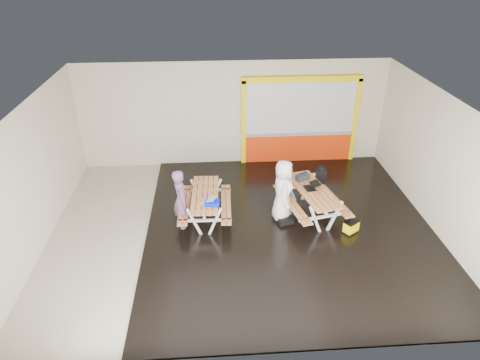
{
  "coord_description": "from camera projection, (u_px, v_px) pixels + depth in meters",
  "views": [
    {
      "loc": [
        -0.72,
        -9.35,
        6.66
      ],
      "look_at": [
        0.0,
        0.9,
        1.0
      ],
      "focal_mm": 32.2,
      "sensor_mm": 36.0,
      "label": 1
    }
  ],
  "objects": [
    {
      "name": "person_left",
      "position": [
        181.0,
        200.0,
        11.13
      ],
      "size": [
        0.52,
        0.68,
        1.68
      ],
      "primitive_type": "imported",
      "rotation": [
        0.0,
        0.0,
        1.77
      ],
      "color": "#734C6F",
      "rests_on": "deck"
    },
    {
      "name": "laptop_right",
      "position": [
        311.0,
        186.0,
        11.61
      ],
      "size": [
        0.46,
        0.42,
        0.17
      ],
      "color": "black",
      "rests_on": "picnic_table_right"
    },
    {
      "name": "blue_pouch",
      "position": [
        212.0,
        203.0,
        10.96
      ],
      "size": [
        0.39,
        0.3,
        0.11
      ],
      "primitive_type": "cube",
      "rotation": [
        0.0,
        0.0,
        -0.11
      ],
      "color": "#0117EA",
      "rests_on": "picnic_table_left"
    },
    {
      "name": "backpack",
      "position": [
        321.0,
        175.0,
        12.45
      ],
      "size": [
        0.34,
        0.24,
        0.54
      ],
      "color": "black",
      "rests_on": "picnic_table_right"
    },
    {
      "name": "dark_case",
      "position": [
        285.0,
        220.0,
        11.58
      ],
      "size": [
        0.45,
        0.38,
        0.15
      ],
      "primitive_type": "cube",
      "rotation": [
        0.0,
        0.0,
        0.25
      ],
      "color": "black",
      "rests_on": "deck"
    },
    {
      "name": "room",
      "position": [
        243.0,
        171.0,
        10.58
      ],
      "size": [
        10.02,
        8.02,
        3.52
      ],
      "color": "#B8AE9B",
      "rests_on": "ground"
    },
    {
      "name": "picnic_table_left",
      "position": [
        205.0,
        200.0,
        11.55
      ],
      "size": [
        1.43,
        2.06,
        0.81
      ],
      "color": "#CA8049",
      "rests_on": "deck"
    },
    {
      "name": "picnic_table_right",
      "position": [
        312.0,
        196.0,
        11.68
      ],
      "size": [
        1.88,
        2.4,
        0.85
      ],
      "color": "#CA8049",
      "rests_on": "deck"
    },
    {
      "name": "laptop_left",
      "position": [
        208.0,
        201.0,
        11.06
      ],
      "size": [
        0.47,
        0.45,
        0.16
      ],
      "color": "silver",
      "rests_on": "picnic_table_left"
    },
    {
      "name": "kiosk",
      "position": [
        299.0,
        122.0,
        14.3
      ],
      "size": [
        3.88,
        0.16,
        3.0
      ],
      "color": "red",
      "rests_on": "room"
    },
    {
      "name": "person_right",
      "position": [
        283.0,
        191.0,
        11.44
      ],
      "size": [
        0.6,
        0.88,
        1.74
      ],
      "primitive_type": "imported",
      "rotation": [
        0.0,
        0.0,
        1.51
      ],
      "color": "white",
      "rests_on": "deck"
    },
    {
      "name": "deck",
      "position": [
        289.0,
        227.0,
        11.49
      ],
      "size": [
        7.5,
        7.98,
        0.05
      ],
      "primitive_type": "cube",
      "color": "black",
      "rests_on": "room"
    },
    {
      "name": "toolbox",
      "position": [
        302.0,
        177.0,
        12.01
      ],
      "size": [
        0.42,
        0.35,
        0.22
      ],
      "color": "black",
      "rests_on": "picnic_table_right"
    },
    {
      "name": "fluke_bag",
      "position": [
        351.0,
        227.0,
        11.15
      ],
      "size": [
        0.47,
        0.44,
        0.34
      ],
      "color": "black",
      "rests_on": "deck"
    }
  ]
}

